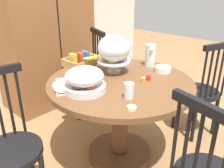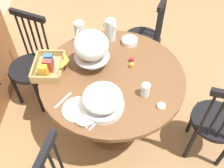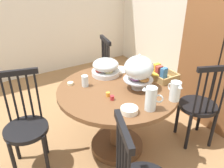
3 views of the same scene
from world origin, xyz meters
name	(u,v)px [view 1 (image 1 of 3)]	position (x,y,z in m)	size (l,w,h in m)	color
ground_plane	(128,158)	(0.00, 0.00, 0.00)	(10.00, 10.00, 0.00)	#997047
wooden_armoire	(45,24)	(0.24, 1.50, 0.98)	(1.18, 0.60, 1.96)	brown
dining_table	(120,105)	(-0.03, 0.09, 0.52)	(1.15, 1.15, 0.74)	brown
windsor_chair_near_window	(200,93)	(0.78, -0.25, 0.45)	(0.43, 0.43, 0.97)	black
windsor_chair_by_cabinet	(88,76)	(0.34, 0.88, 0.45)	(0.44, 0.44, 0.97)	black
windsor_chair_facing_door	(10,149)	(-0.88, 0.31, 0.45)	(0.42, 0.41, 0.97)	black
pastry_stand_with_dome	(114,50)	(0.08, 0.25, 0.94)	(0.28, 0.28, 0.34)	silver
fruit_platter_covered	(84,80)	(-0.35, 0.15, 0.83)	(0.30, 0.30, 0.18)	silver
orange_juice_pitcher	(150,56)	(0.42, 0.11, 0.83)	(0.14, 0.14, 0.20)	silver
milk_pitcher	(127,52)	(0.42, 0.38, 0.82)	(0.17, 0.09, 0.18)	silver
cereal_basket	(83,61)	(0.02, 0.58, 0.78)	(0.32, 0.30, 0.12)	tan
china_plate_large	(67,85)	(-0.37, 0.32, 0.75)	(0.22, 0.22, 0.01)	white
china_plate_small	(64,88)	(-0.44, 0.26, 0.76)	(0.15, 0.15, 0.01)	white
cereal_bowl	(163,69)	(0.36, -0.06, 0.76)	(0.14, 0.14, 0.04)	white
drinking_glass	(129,91)	(-0.23, -0.16, 0.80)	(0.06, 0.06, 0.11)	silver
butter_dish	(132,108)	(-0.34, -0.26, 0.75)	(0.06, 0.06, 0.02)	beige
jam_jar_strawberry	(148,78)	(0.13, -0.07, 0.76)	(0.04, 0.04, 0.04)	#B7282D
jam_jar_apricot	(143,80)	(0.06, -0.07, 0.76)	(0.04, 0.04, 0.04)	orange
table_knife	(68,93)	(-0.45, 0.21, 0.74)	(0.17, 0.01, 0.01)	silver
dinner_fork	(69,95)	(-0.47, 0.18, 0.74)	(0.17, 0.01, 0.01)	silver
soup_spoon	(66,78)	(-0.29, 0.44, 0.74)	(0.17, 0.01, 0.01)	silver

